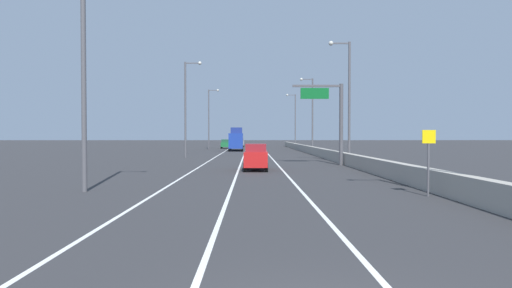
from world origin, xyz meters
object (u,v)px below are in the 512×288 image
Objects in this scene: lamp_post_right_third at (311,110)px; car_green_1 at (225,144)px; lamp_post_left_near at (88,54)px; box_truck at (236,140)px; car_gray_2 at (240,143)px; overhead_sign_gantry at (333,114)px; lamp_post_right_second at (347,95)px; lamp_post_left_far at (210,115)px; car_red_0 at (256,157)px; lamp_post_right_fourth at (294,117)px; lamp_post_left_mid at (187,103)px; speed_advisory_sign at (428,157)px.

car_green_1 is (-14.93, 21.03, -5.75)m from lamp_post_right_third.
lamp_post_left_near reaches higher than box_truck.
car_green_1 is 12.48m from car_gray_2.
overhead_sign_gantry is at bearing -80.45° from car_gray_2.
lamp_post_right_second and lamp_post_left_far have the same top height.
lamp_post_left_near is 15.88m from car_red_0.
car_gray_2 is at bearing 99.55° from overhead_sign_gantry.
box_truck is (-12.21, -16.84, -4.78)m from lamp_post_right_fourth.
lamp_post_right_third is 22.64m from lamp_post_left_mid.
lamp_post_left_far reaches higher than speed_advisory_sign.
box_truck reaches higher than car_green_1.
overhead_sign_gantry is 53.13m from lamp_post_right_fourth.
lamp_post_left_mid reaches higher than car_gray_2.
speed_advisory_sign is 0.25× the size of lamp_post_left_near.
box_truck is at bearing -90.09° from car_gray_2.
lamp_post_right_second is at bearing 86.60° from speed_advisory_sign.
lamp_post_right_third is (0.25, 25.59, 0.00)m from lamp_post_right_second.
lamp_post_left_near reaches higher than car_red_0.
lamp_post_left_far is 18.73m from car_gray_2.
lamp_post_left_near is at bearing -90.06° from lamp_post_left_mid.
overhead_sign_gantry is 0.63× the size of lamp_post_left_near.
box_truck is (5.23, 53.92, -4.78)m from lamp_post_left_near.
lamp_post_right_third is 1.00× the size of lamp_post_left_near.
lamp_post_right_third is at bearing -69.87° from car_gray_2.
lamp_post_right_fourth is (-0.00, 25.59, 0.00)m from lamp_post_right_third.
car_green_1 is at bearing 96.13° from car_red_0.
overhead_sign_gantry is 0.63× the size of lamp_post_left_far.
lamp_post_right_second reaches higher than box_truck.
lamp_post_right_second is at bearing 48.73° from lamp_post_left_near.
car_red_0 is at bearing -143.06° from overhead_sign_gantry.
overhead_sign_gantry is 9.71m from car_red_0.
overhead_sign_gantry is 19.67m from speed_advisory_sign.
speed_advisory_sign is 65.37m from lamp_post_left_far.
lamp_post_left_near is (-15.48, -17.70, 1.97)m from overhead_sign_gantry.
car_green_1 is (2.51, 66.21, -5.75)m from lamp_post_left_near.
lamp_post_right_second reaches higher than car_red_0.
lamp_post_left_far reaches higher than overhead_sign_gantry.
speed_advisory_sign is 0.69× the size of car_green_1.
lamp_post_left_far is 50.17m from car_red_0.
lamp_post_left_near is 1.23× the size of box_truck.
lamp_post_left_near is 66.50m from car_green_1.
box_truck is at bearing 109.21° from lamp_post_right_second.
lamp_post_left_far is (-16.18, 63.15, 4.93)m from speed_advisory_sign.
lamp_post_right_second is 60.26m from car_gray_2.
lamp_post_left_far is at bearing 126.22° from box_truck.
speed_advisory_sign is 0.66× the size of car_gray_2.
box_truck reaches higher than speed_advisory_sign.
lamp_post_right_second is at bearing -32.94° from lamp_post_left_mid.
box_truck is at bearing 105.80° from overhead_sign_gantry.
lamp_post_left_near is (-15.92, 1.74, 4.93)m from speed_advisory_sign.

